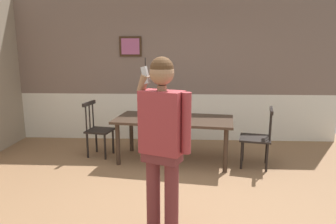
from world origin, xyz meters
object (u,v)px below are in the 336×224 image
object	(u,v)px
chair_near_window	(258,137)
person_figure	(163,135)
dining_table	(174,123)
chair_by_doorway	(98,129)

from	to	relation	value
chair_near_window	person_figure	distance (m)	2.39
dining_table	chair_by_doorway	world-z (taller)	chair_by_doorway
chair_near_window	chair_by_doorway	xyz separation A→B (m)	(-2.64, 0.38, -0.01)
chair_by_doorway	chair_near_window	bearing A→B (deg)	93.13
chair_by_doorway	person_figure	distance (m)	2.65
dining_table	chair_by_doorway	bearing A→B (deg)	171.86
person_figure	chair_near_window	bearing A→B (deg)	-104.20
chair_near_window	person_figure	world-z (taller)	person_figure
chair_by_doorway	person_figure	world-z (taller)	person_figure
dining_table	chair_by_doorway	size ratio (longest dim) A/B	2.11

